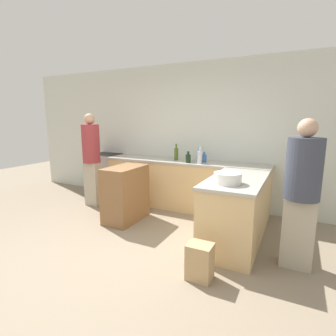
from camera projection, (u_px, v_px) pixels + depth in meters
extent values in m
plane|color=gray|center=(111.00, 261.00, 3.12)|extent=(14.00, 14.00, 0.00)
cube|color=silver|center=(191.00, 135.00, 5.07)|extent=(8.00, 0.06, 2.70)
cube|color=#D6B27A|center=(184.00, 185.00, 4.94)|extent=(3.06, 0.61, 0.86)
cube|color=#ADA89E|center=(184.00, 162.00, 4.86)|extent=(3.09, 0.64, 0.04)
cube|color=#D6B27A|center=(236.00, 212.00, 3.52)|extent=(0.66, 1.42, 0.86)
cube|color=#ADA89E|center=(237.00, 179.00, 3.44)|extent=(0.69, 1.45, 0.04)
cube|color=#ADADB2|center=(106.00, 175.00, 5.77)|extent=(0.64, 0.59, 0.90)
cube|color=black|center=(97.00, 184.00, 5.54)|extent=(0.53, 0.01, 0.51)
cube|color=black|center=(105.00, 154.00, 5.69)|extent=(0.59, 0.54, 0.01)
cube|color=brown|center=(126.00, 194.00, 4.31)|extent=(0.45, 0.78, 0.90)
cylinder|color=white|center=(228.00, 178.00, 3.13)|extent=(0.33, 0.33, 0.13)
cylinder|color=#338CBF|center=(199.00, 156.00, 4.77)|extent=(0.06, 0.06, 0.18)
cylinder|color=#338CBF|center=(199.00, 150.00, 4.75)|extent=(0.03, 0.03, 0.07)
cylinder|color=silver|center=(200.00, 157.00, 4.52)|extent=(0.08, 0.08, 0.21)
cylinder|color=silver|center=(200.00, 149.00, 4.50)|extent=(0.04, 0.04, 0.08)
cylinder|color=black|center=(188.00, 159.00, 4.62)|extent=(0.09, 0.09, 0.14)
cylinder|color=black|center=(188.00, 153.00, 4.61)|extent=(0.04, 0.04, 0.06)
cylinder|color=#475B1E|center=(176.00, 154.00, 4.91)|extent=(0.07, 0.07, 0.22)
cylinder|color=#475B1E|center=(176.00, 146.00, 4.88)|extent=(0.03, 0.03, 0.08)
cylinder|color=#386BB7|center=(204.00, 158.00, 4.68)|extent=(0.09, 0.09, 0.13)
cylinder|color=#386BB7|center=(204.00, 153.00, 4.66)|extent=(0.04, 0.04, 0.05)
cube|color=#ADA38E|center=(93.00, 184.00, 5.09)|extent=(0.30, 0.18, 0.85)
cylinder|color=#993338|center=(91.00, 144.00, 4.95)|extent=(0.33, 0.33, 0.72)
sphere|color=tan|center=(89.00, 119.00, 4.86)|extent=(0.20, 0.20, 0.20)
cube|color=#ADA38E|center=(297.00, 233.00, 2.94)|extent=(0.33, 0.20, 0.80)
cylinder|color=#383D4C|center=(304.00, 169.00, 2.81)|extent=(0.37, 0.37, 0.67)
sphere|color=tan|center=(308.00, 128.00, 2.73)|extent=(0.20, 0.20, 0.20)
cube|color=tan|center=(200.00, 261.00, 2.75)|extent=(0.26, 0.22, 0.39)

